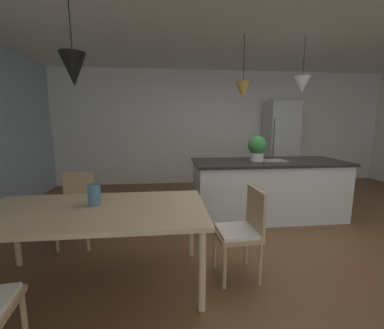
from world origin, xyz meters
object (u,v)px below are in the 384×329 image
Objects in this scene: potted_plant_on_island at (257,147)px; kitchen_island at (267,189)px; chair_kitchen_end at (242,229)px; refrigerator at (280,144)px; vase_on_dining_table at (94,195)px; chair_far_left at (77,206)px; dining_table at (94,215)px.

kitchen_island is at bearing 0.00° from potted_plant_on_island.
chair_kitchen_end is 0.44× the size of refrigerator.
kitchen_island is 1.18× the size of refrigerator.
potted_plant_on_island is at bearing 33.17° from vase_on_dining_table.
chair_kitchen_end is 4.50× the size of vase_on_dining_table.
chair_kitchen_end is at bearing -120.86° from kitchen_island.
kitchen_island is (2.67, 0.58, -0.01)m from chair_far_left.
chair_far_left is 0.44× the size of refrigerator.
chair_far_left is 2.00m from chair_kitchen_end.
refrigerator is (2.01, 3.50, 0.51)m from chair_kitchen_end.
chair_far_left and chair_kitchen_end have the same top height.
chair_far_left is 0.38× the size of kitchen_island.
refrigerator is at bearing 45.03° from vase_on_dining_table.
refrigerator is at bearing 46.11° from dining_table.
dining_table is at bearing -179.88° from chair_kitchen_end.
potted_plant_on_island is at bearing 13.20° from chair_far_left.
dining_table is 1.01× the size of refrigerator.
chair_far_left is at bearing 154.37° from chair_kitchen_end.
potted_plant_on_island reaches higher than vase_on_dining_table.
chair_far_left is at bearing 117.15° from dining_table.
vase_on_dining_table is at bearing 96.91° from dining_table.
dining_table is 2.28× the size of chair_kitchen_end.
dining_table is at bearing -83.09° from vase_on_dining_table.
kitchen_island is at bearing 33.08° from dining_table.
kitchen_island is at bearing 30.79° from vase_on_dining_table.
chair_far_left is 4.66m from refrigerator.
dining_table is 4.87m from refrigerator.
chair_far_left is at bearing -145.40° from refrigerator.
dining_table is at bearing -144.43° from potted_plant_on_island.
chair_far_left is at bearing 119.80° from vase_on_dining_table.
kitchen_island is at bearing 12.25° from chair_far_left.
dining_table is 2.28× the size of chair_far_left.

